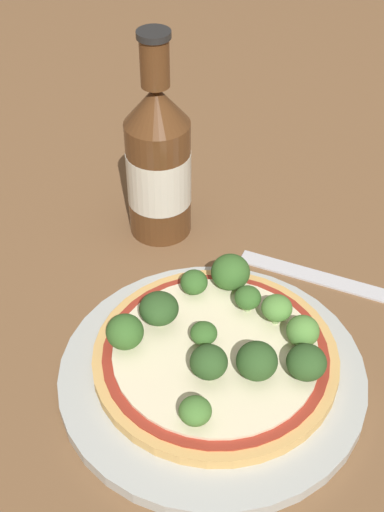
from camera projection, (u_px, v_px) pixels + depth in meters
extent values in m
plane|color=brown|center=(203.00, 363.00, 0.62)|extent=(3.00, 3.00, 0.00)
cylinder|color=#B2B7B2|center=(212.00, 375.00, 0.60)|extent=(0.26, 0.26, 0.01)
cylinder|color=tan|center=(218.00, 355.00, 0.60)|extent=(0.21, 0.21, 0.01)
cylinder|color=maroon|center=(218.00, 350.00, 0.60)|extent=(0.19, 0.19, 0.00)
cylinder|color=beige|center=(218.00, 349.00, 0.60)|extent=(0.17, 0.17, 0.00)
cylinder|color=#89A866|center=(202.00, 336.00, 0.60)|extent=(0.01, 0.01, 0.01)
ellipsoid|color=#386628|center=(202.00, 329.00, 0.60)|extent=(0.02, 0.02, 0.02)
cylinder|color=#89A866|center=(230.00, 281.00, 0.65)|extent=(0.01, 0.01, 0.01)
ellipsoid|color=#386628|center=(231.00, 272.00, 0.64)|extent=(0.04, 0.04, 0.03)
cylinder|color=#89A866|center=(305.00, 372.00, 0.57)|extent=(0.01, 0.01, 0.01)
ellipsoid|color=#2D5123|center=(306.00, 362.00, 0.57)|extent=(0.03, 0.03, 0.03)
cylinder|color=#89A866|center=(247.00, 305.00, 0.63)|extent=(0.01, 0.01, 0.01)
ellipsoid|color=#386628|center=(248.00, 298.00, 0.62)|extent=(0.02, 0.02, 0.02)
cylinder|color=#89A866|center=(276.00, 317.00, 0.62)|extent=(0.01, 0.01, 0.01)
ellipsoid|color=#568E3D|center=(277.00, 308.00, 0.61)|extent=(0.03, 0.03, 0.02)
cylinder|color=#89A866|center=(195.00, 419.00, 0.54)|extent=(0.01, 0.01, 0.01)
ellipsoid|color=#477A33|center=(195.00, 411.00, 0.53)|extent=(0.03, 0.03, 0.02)
cylinder|color=#89A866|center=(301.00, 340.00, 0.60)|extent=(0.01, 0.01, 0.01)
ellipsoid|color=#568E3D|center=(303.00, 331.00, 0.59)|extent=(0.03, 0.03, 0.03)
cylinder|color=#89A866|center=(259.00, 368.00, 0.57)|extent=(0.01, 0.01, 0.01)
ellipsoid|color=#2D5123|center=(260.00, 358.00, 0.57)|extent=(0.03, 0.03, 0.03)
cylinder|color=#89A866|center=(194.00, 290.00, 0.64)|extent=(0.01, 0.01, 0.01)
ellipsoid|color=#386628|center=(194.00, 282.00, 0.64)|extent=(0.02, 0.02, 0.02)
cylinder|color=#89A866|center=(159.00, 319.00, 0.61)|extent=(0.01, 0.01, 0.01)
ellipsoid|color=#2D5123|center=(159.00, 308.00, 0.60)|extent=(0.03, 0.03, 0.03)
cylinder|color=#89A866|center=(209.00, 372.00, 0.57)|extent=(0.01, 0.01, 0.01)
ellipsoid|color=#2D5123|center=(209.00, 362.00, 0.56)|extent=(0.03, 0.03, 0.03)
cylinder|color=#89A866|center=(126.00, 341.00, 0.60)|extent=(0.01, 0.01, 0.01)
ellipsoid|color=#386628|center=(125.00, 332.00, 0.59)|extent=(0.03, 0.03, 0.03)
cylinder|color=#563319|center=(159.00, 178.00, 0.71)|extent=(0.06, 0.06, 0.13)
cylinder|color=beige|center=(159.00, 176.00, 0.71)|extent=(0.07, 0.07, 0.06)
cone|color=#563319|center=(156.00, 105.00, 0.66)|extent=(0.06, 0.06, 0.04)
cylinder|color=#563319|center=(155.00, 62.00, 0.63)|extent=(0.03, 0.03, 0.05)
cylinder|color=black|center=(154.00, 34.00, 0.61)|extent=(0.03, 0.03, 0.01)
cube|color=silver|center=(326.00, 279.00, 0.69)|extent=(0.06, 0.17, 0.00)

